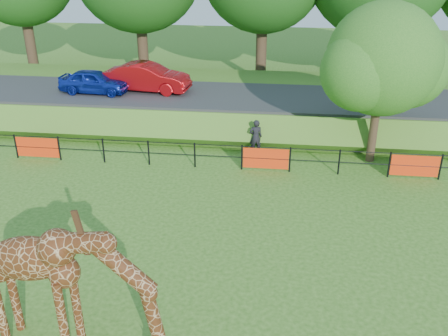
{
  "coord_description": "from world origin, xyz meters",
  "views": [
    {
      "loc": [
        3.58,
        -11.05,
        8.94
      ],
      "look_at": [
        1.76,
        3.76,
        2.0
      ],
      "focal_mm": 40.0,
      "sensor_mm": 36.0,
      "label": 1
    }
  ],
  "objects_px": {
    "giraffe": "(72,291)",
    "car_red": "(147,77)",
    "car_blue": "(94,81)",
    "tree_east": "(385,64)",
    "visitor": "(256,137)"
  },
  "relations": [
    {
      "from": "giraffe",
      "to": "car_red",
      "type": "relative_size",
      "value": 1.06
    },
    {
      "from": "car_blue",
      "to": "visitor",
      "type": "xyz_separation_m",
      "value": [
        8.76,
        -3.77,
        -1.24
      ]
    },
    {
      "from": "car_red",
      "to": "tree_east",
      "type": "xyz_separation_m",
      "value": [
        11.2,
        -4.6,
        2.12
      ]
    },
    {
      "from": "car_blue",
      "to": "tree_east",
      "type": "height_order",
      "value": "tree_east"
    },
    {
      "from": "car_blue",
      "to": "car_red",
      "type": "distance_m",
      "value": 2.78
    },
    {
      "from": "car_red",
      "to": "giraffe",
      "type": "bearing_deg",
      "value": -164.46
    },
    {
      "from": "car_red",
      "to": "visitor",
      "type": "distance_m",
      "value": 7.65
    },
    {
      "from": "giraffe",
      "to": "car_red",
      "type": "distance_m",
      "value": 16.99
    },
    {
      "from": "giraffe",
      "to": "visitor",
      "type": "xyz_separation_m",
      "value": [
        3.37,
        12.32,
        -0.9
      ]
    },
    {
      "from": "car_red",
      "to": "visitor",
      "type": "xyz_separation_m",
      "value": [
        6.07,
        -4.45,
        -1.36
      ]
    },
    {
      "from": "car_blue",
      "to": "car_red",
      "type": "relative_size",
      "value": 0.81
    },
    {
      "from": "giraffe",
      "to": "tree_east",
      "type": "height_order",
      "value": "tree_east"
    },
    {
      "from": "giraffe",
      "to": "car_blue",
      "type": "relative_size",
      "value": 1.3
    },
    {
      "from": "tree_east",
      "to": "visitor",
      "type": "bearing_deg",
      "value": 178.32
    },
    {
      "from": "visitor",
      "to": "car_red",
      "type": "bearing_deg",
      "value": -47.63
    }
  ]
}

